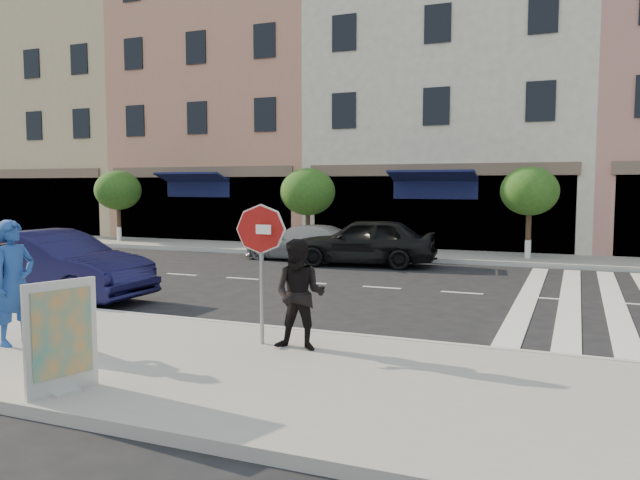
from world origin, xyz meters
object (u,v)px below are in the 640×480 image
at_px(stop_sign, 261,241).
at_px(car_far_left, 303,242).
at_px(car_near_mid, 51,266).
at_px(walker, 300,295).
at_px(poster_board, 62,339).
at_px(photographer, 14,282).
at_px(car_far_mid, 364,242).

bearing_deg(stop_sign, car_far_left, 116.00).
xyz_separation_m(car_near_mid, car_far_left, (2.11, 9.04, -0.17)).
relative_size(walker, poster_board, 1.23).
bearing_deg(photographer, car_near_mid, 43.44).
xyz_separation_m(poster_board, car_near_mid, (-5.34, 5.05, -0.02)).
distance_m(car_far_left, car_far_mid, 2.53).
relative_size(walker, car_far_left, 0.39).
bearing_deg(stop_sign, poster_board, -105.79).
distance_m(stop_sign, car_far_mid, 10.77).
xyz_separation_m(stop_sign, car_near_mid, (-6.43, 2.17, -0.95)).
distance_m(stop_sign, car_far_left, 12.07).
bearing_deg(car_far_left, poster_board, 17.20).
xyz_separation_m(stop_sign, poster_board, (-1.09, -2.88, -0.94)).
distance_m(photographer, walker, 4.36).
xyz_separation_m(car_far_left, car_far_mid, (2.44, -0.65, 0.17)).
height_order(walker, car_far_left, walker).
height_order(photographer, walker, photographer).
relative_size(car_near_mid, car_far_mid, 1.04).
height_order(walker, car_near_mid, walker).
height_order(poster_board, car_far_left, poster_board).
relative_size(poster_board, car_far_mid, 0.29).
xyz_separation_m(stop_sign, car_far_left, (-4.32, 11.21, -1.12)).
distance_m(photographer, car_far_left, 12.67).
distance_m(stop_sign, photographer, 3.81).
distance_m(car_near_mid, car_far_left, 9.29).
bearing_deg(walker, car_far_mid, 96.79).
bearing_deg(car_near_mid, car_far_mid, -28.37).
bearing_deg(photographer, car_far_mid, -3.65).
distance_m(walker, car_far_mid, 10.92).
distance_m(photographer, car_near_mid, 4.66).
height_order(stop_sign, car_far_mid, stop_sign).
distance_m(walker, car_far_left, 12.33).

